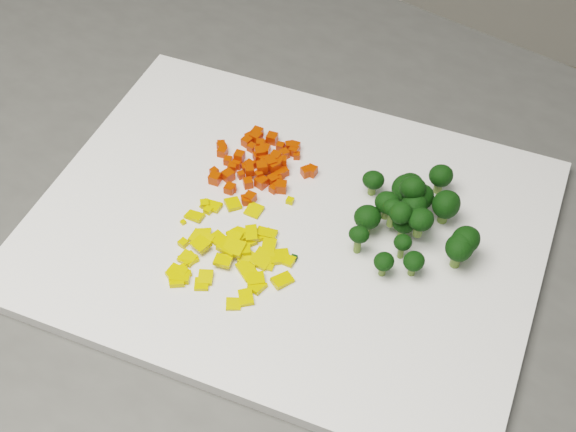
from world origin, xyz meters
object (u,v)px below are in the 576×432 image
(pepper_pile, at_px, (229,246))
(broccoli_pile, at_px, (415,209))
(counter_block, at_px, (296,419))
(carrot_pile, at_px, (261,158))
(cutting_board, at_px, (288,228))

(pepper_pile, height_order, broccoli_pile, broccoli_pile)
(pepper_pile, distance_m, broccoli_pile, 0.17)
(counter_block, distance_m, broccoli_pile, 0.50)
(carrot_pile, relative_size, pepper_pile, 0.86)
(counter_block, distance_m, pepper_pile, 0.48)
(counter_block, relative_size, pepper_pile, 8.39)
(carrot_pile, bearing_deg, broccoli_pile, -8.11)
(carrot_pile, bearing_deg, pepper_pile, -82.63)
(carrot_pile, bearing_deg, counter_block, -18.15)
(carrot_pile, relative_size, broccoli_pile, 0.83)
(carrot_pile, height_order, pepper_pile, carrot_pile)
(pepper_pile, bearing_deg, carrot_pile, 97.37)
(cutting_board, bearing_deg, carrot_pile, 131.51)
(pepper_pile, bearing_deg, counter_block, 70.65)
(counter_block, height_order, broccoli_pile, broccoli_pile)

